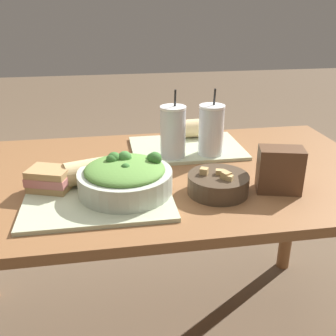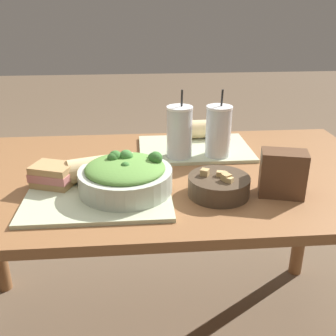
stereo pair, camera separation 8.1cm
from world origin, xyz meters
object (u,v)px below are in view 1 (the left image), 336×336
at_px(soup_bowl, 218,183).
at_px(baguette_far, 192,128).
at_px(napkin_folded, 90,175).
at_px(sandwich_near, 50,179).
at_px(baguette_near, 86,172).
at_px(drink_cup_red, 211,132).
at_px(salad_bowl, 125,177).
at_px(drink_cup_dark, 173,133).
at_px(chip_bag, 280,170).

height_order(soup_bowl, baguette_far, baguette_far).
height_order(soup_bowl, napkin_folded, soup_bowl).
xyz_separation_m(sandwich_near, baguette_near, (0.10, 0.03, 0.00)).
relative_size(sandwich_near, baguette_far, 1.42).
height_order(baguette_near, napkin_folded, baguette_near).
distance_m(drink_cup_red, napkin_folded, 0.44).
height_order(salad_bowl, drink_cup_dark, drink_cup_dark).
bearing_deg(drink_cup_red, salad_bowl, -141.68).
bearing_deg(salad_bowl, soup_bowl, -6.28).
bearing_deg(salad_bowl, napkin_folded, 124.21).
distance_m(salad_bowl, sandwich_near, 0.22).
height_order(salad_bowl, soup_bowl, salad_bowl).
distance_m(baguette_near, chip_bag, 0.56).
bearing_deg(drink_cup_dark, drink_cup_red, 0.00).
relative_size(drink_cup_red, napkin_folded, 1.43).
xyz_separation_m(drink_cup_dark, drink_cup_red, (0.13, 0.00, -0.00)).
bearing_deg(chip_bag, salad_bowl, -170.79).
distance_m(salad_bowl, drink_cup_red, 0.40).
xyz_separation_m(baguette_near, napkin_folded, (0.01, 0.08, -0.05)).
bearing_deg(drink_cup_dark, sandwich_near, -153.30).
xyz_separation_m(salad_bowl, drink_cup_red, (0.32, 0.25, 0.04)).
bearing_deg(soup_bowl, drink_cup_red, 79.37).
relative_size(sandwich_near, napkin_folded, 0.87).
relative_size(baguette_far, drink_cup_red, 0.43).
bearing_deg(salad_bowl, drink_cup_dark, 54.05).
relative_size(soup_bowl, chip_bag, 1.26).
relative_size(baguette_far, napkin_folded, 0.61).
height_order(sandwich_near, drink_cup_red, drink_cup_red).
bearing_deg(baguette_near, chip_bag, -119.59).
bearing_deg(salad_bowl, chip_bag, -5.71).
relative_size(drink_cup_dark, drink_cup_red, 1.01).
xyz_separation_m(salad_bowl, baguette_near, (-0.11, 0.08, -0.01)).
xyz_separation_m(baguette_far, napkin_folded, (-0.40, -0.29, -0.05)).
distance_m(sandwich_near, baguette_near, 0.11).
relative_size(soup_bowl, baguette_far, 1.77).
height_order(soup_bowl, drink_cup_dark, drink_cup_dark).
distance_m(sandwich_near, napkin_folded, 0.16).
relative_size(salad_bowl, sandwich_near, 1.89).
xyz_separation_m(soup_bowl, chip_bag, (0.18, -0.02, 0.04)).
bearing_deg(baguette_far, baguette_near, 129.57).
bearing_deg(chip_bag, drink_cup_dark, 146.43).
height_order(sandwich_near, drink_cup_dark, drink_cup_dark).
bearing_deg(drink_cup_red, soup_bowl, -100.63).
height_order(salad_bowl, sandwich_near, salad_bowl).
height_order(sandwich_near, baguette_near, baguette_near).
xyz_separation_m(sandwich_near, napkin_folded, (0.11, 0.10, -0.04)).
height_order(baguette_near, drink_cup_red, drink_cup_red).
xyz_separation_m(sandwich_near, chip_bag, (0.65, -0.10, 0.02)).
relative_size(salad_bowl, napkin_folded, 1.64).
xyz_separation_m(salad_bowl, baguette_far, (0.29, 0.44, -0.01)).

